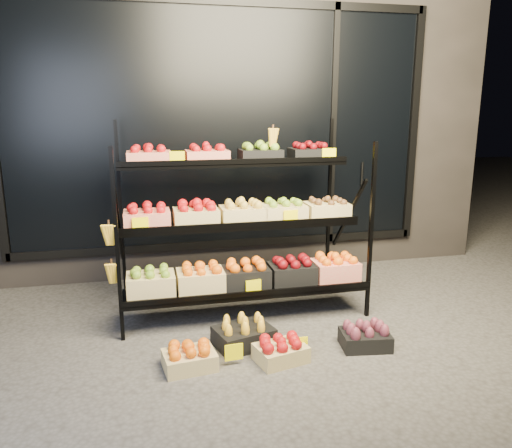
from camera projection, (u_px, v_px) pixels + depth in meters
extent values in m
plane|color=#514F4C|center=(256.00, 337.00, 3.94)|extent=(24.00, 24.00, 0.00)
cube|color=#2D2826|center=(208.00, 108.00, 6.00)|extent=(6.00, 2.00, 3.50)
cube|color=black|center=(222.00, 129.00, 5.08)|extent=(4.20, 0.04, 2.40)
cube|color=black|center=(224.00, 244.00, 5.34)|extent=(4.30, 0.06, 0.08)
cube|color=black|center=(220.00, 1.00, 4.78)|extent=(4.30, 0.06, 0.08)
cube|color=black|center=(413.00, 127.00, 5.53)|extent=(0.08, 0.06, 2.50)
cube|color=black|center=(333.00, 128.00, 5.32)|extent=(0.06, 0.06, 2.50)
cylinder|color=black|center=(362.00, 174.00, 5.49)|extent=(0.02, 0.02, 0.25)
cube|color=black|center=(117.00, 247.00, 3.71)|extent=(0.03, 0.03, 1.50)
cube|color=black|center=(371.00, 232.00, 4.16)|extent=(0.03, 0.03, 1.50)
cube|color=black|center=(121.00, 211.00, 4.62)|extent=(0.03, 0.03, 1.66)
cube|color=black|center=(329.00, 202.00, 5.06)|extent=(0.03, 0.03, 1.66)
cube|color=black|center=(247.00, 290.00, 4.21)|extent=(2.05, 0.42, 0.03)
cube|color=black|center=(252.00, 294.00, 4.01)|extent=(2.05, 0.02, 0.05)
cube|color=black|center=(240.00, 224.00, 4.38)|extent=(2.05, 0.40, 0.03)
cube|color=black|center=(244.00, 225.00, 4.19)|extent=(2.05, 0.02, 0.05)
cube|color=black|center=(233.00, 163.00, 4.55)|extent=(2.05, 0.40, 0.03)
cube|color=black|center=(237.00, 162.00, 4.36)|extent=(2.05, 0.02, 0.05)
cube|color=tan|center=(149.00, 158.00, 4.37)|extent=(0.38, 0.28, 0.11)
ellipsoid|color=red|center=(149.00, 148.00, 4.35)|extent=(0.32, 0.24, 0.07)
cube|color=tan|center=(207.00, 156.00, 4.48)|extent=(0.38, 0.28, 0.11)
ellipsoid|color=red|center=(207.00, 147.00, 4.46)|extent=(0.32, 0.24, 0.07)
cube|color=black|center=(260.00, 155.00, 4.59)|extent=(0.38, 0.28, 0.11)
ellipsoid|color=#7CA729|center=(260.00, 146.00, 4.57)|extent=(0.32, 0.24, 0.07)
cube|color=black|center=(310.00, 154.00, 4.70)|extent=(0.38, 0.28, 0.11)
ellipsoid|color=maroon|center=(310.00, 145.00, 4.68)|extent=(0.32, 0.24, 0.07)
cube|color=tan|center=(147.00, 219.00, 4.19)|extent=(0.38, 0.28, 0.14)
ellipsoid|color=red|center=(147.00, 207.00, 4.16)|extent=(0.32, 0.24, 0.07)
cube|color=#D5BE7B|center=(196.00, 217.00, 4.28)|extent=(0.38, 0.28, 0.14)
ellipsoid|color=red|center=(196.00, 205.00, 4.25)|extent=(0.32, 0.24, 0.07)
cube|color=#D5BE7B|center=(242.00, 215.00, 4.37)|extent=(0.38, 0.28, 0.14)
ellipsoid|color=gold|center=(242.00, 203.00, 4.34)|extent=(0.32, 0.24, 0.07)
cube|color=#D5BE7B|center=(284.00, 213.00, 4.45)|extent=(0.38, 0.28, 0.14)
ellipsoid|color=#7CA729|center=(284.00, 202.00, 4.43)|extent=(0.32, 0.24, 0.07)
cube|color=#D5BE7B|center=(326.00, 210.00, 4.54)|extent=(0.38, 0.28, 0.14)
ellipsoid|color=brown|center=(327.00, 200.00, 4.51)|extent=(0.32, 0.24, 0.07)
cube|color=#D5BE7B|center=(151.00, 285.00, 4.01)|extent=(0.38, 0.28, 0.18)
ellipsoid|color=#7CA729|center=(150.00, 271.00, 3.99)|extent=(0.32, 0.24, 0.07)
cube|color=#D5BE7B|center=(201.00, 281.00, 4.10)|extent=(0.38, 0.28, 0.18)
ellipsoid|color=orange|center=(200.00, 267.00, 4.07)|extent=(0.32, 0.24, 0.07)
cube|color=black|center=(246.00, 278.00, 4.19)|extent=(0.38, 0.28, 0.18)
ellipsoid|color=orange|center=(246.00, 264.00, 4.16)|extent=(0.32, 0.24, 0.07)
cube|color=black|center=(292.00, 274.00, 4.27)|extent=(0.38, 0.28, 0.18)
ellipsoid|color=maroon|center=(292.00, 261.00, 4.25)|extent=(0.32, 0.24, 0.07)
cube|color=tan|center=(335.00, 271.00, 4.36)|extent=(0.38, 0.28, 0.18)
ellipsoid|color=orange|center=(336.00, 258.00, 4.33)|extent=(0.32, 0.24, 0.07)
ellipsoid|color=yellow|center=(109.00, 223.00, 3.68)|extent=(0.14, 0.08, 0.22)
ellipsoid|color=yellow|center=(111.00, 262.00, 3.75)|extent=(0.14, 0.08, 0.22)
ellipsoid|color=yellow|center=(273.00, 127.00, 4.46)|extent=(0.14, 0.08, 0.22)
cube|color=#FFED00|center=(140.00, 225.00, 4.04)|extent=(0.13, 0.01, 0.12)
cube|color=#FFED00|center=(291.00, 217.00, 4.31)|extent=(0.13, 0.01, 0.12)
cube|color=#FFED00|center=(329.00, 155.00, 4.58)|extent=(0.13, 0.01, 0.12)
cube|color=#FFED00|center=(177.00, 158.00, 4.28)|extent=(0.13, 0.01, 0.12)
cube|color=#FFED00|center=(254.00, 287.00, 4.06)|extent=(0.13, 0.01, 0.12)
cube|color=#FFED00|center=(234.00, 357.00, 3.49)|extent=(0.13, 0.01, 0.12)
cube|color=#FFED00|center=(299.00, 350.00, 3.60)|extent=(0.13, 0.01, 0.12)
cube|color=#D5BE7B|center=(189.00, 360.00, 3.45)|extent=(0.38, 0.30, 0.12)
ellipsoid|color=orange|center=(189.00, 348.00, 3.43)|extent=(0.32, 0.25, 0.07)
cube|color=black|center=(244.00, 337.00, 3.78)|extent=(0.49, 0.41, 0.14)
ellipsoid|color=yellow|center=(244.00, 324.00, 3.76)|extent=(0.41, 0.34, 0.07)
cube|color=#D5BE7B|center=(281.00, 353.00, 3.55)|extent=(0.40, 0.33, 0.12)
ellipsoid|color=red|center=(281.00, 342.00, 3.53)|extent=(0.33, 0.28, 0.07)
cube|color=black|center=(365.00, 340.00, 3.76)|extent=(0.39, 0.31, 0.12)
ellipsoid|color=brown|center=(366.00, 329.00, 3.73)|extent=(0.33, 0.26, 0.07)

